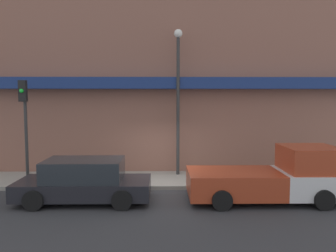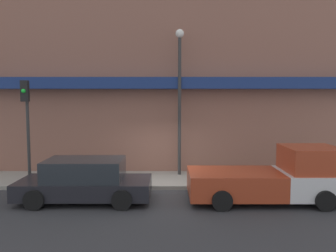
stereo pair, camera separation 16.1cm
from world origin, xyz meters
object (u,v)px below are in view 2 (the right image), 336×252
object	(u,v)px
parked_car	(84,181)
traffic_light	(25,114)
fire_hydrant	(200,173)
street_lamp	(178,86)
pickup_truck	(274,178)

from	to	relation	value
parked_car	traffic_light	bearing A→B (deg)	146.07
fire_hydrant	street_lamp	xyz separation A→B (m)	(-0.86, 1.16, 3.52)
parked_car	street_lamp	size ratio (longest dim) A/B	0.71
pickup_truck	fire_hydrant	xyz separation A→B (m)	(-2.27, 2.09, -0.33)
street_lamp	pickup_truck	bearing A→B (deg)	-46.08
fire_hydrant	street_lamp	distance (m)	3.81
traffic_light	fire_hydrant	bearing A→B (deg)	2.88
pickup_truck	fire_hydrant	bearing A→B (deg)	139.56
pickup_truck	traffic_light	size ratio (longest dim) A/B	1.29
fire_hydrant	traffic_light	distance (m)	7.23
parked_car	street_lamp	xyz separation A→B (m)	(3.30, 3.25, 3.29)
pickup_truck	traffic_light	bearing A→B (deg)	171.27
parked_car	street_lamp	distance (m)	5.68
fire_hydrant	traffic_light	world-z (taller)	traffic_light
fire_hydrant	pickup_truck	bearing A→B (deg)	-42.60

